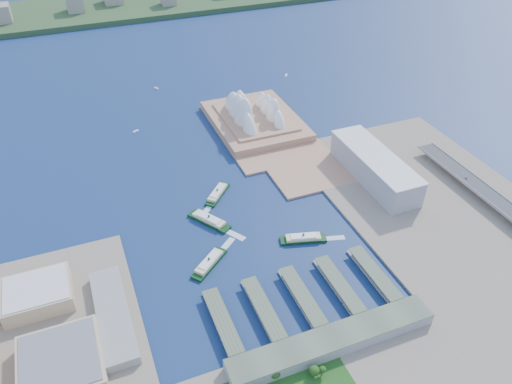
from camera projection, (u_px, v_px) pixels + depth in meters
name	position (u px, v px, depth m)	size (l,w,h in m)	color
ground	(261.00, 256.00, 552.70)	(3000.00, 3000.00, 0.00)	#101F4E
east_land	(466.00, 230.00, 586.15)	(240.00, 500.00, 3.00)	gray
peninsula	(261.00, 129.00, 777.82)	(135.00, 220.00, 3.00)	#A87A5C
far_shore	(116.00, 7.00, 1280.09)	(2200.00, 260.00, 12.00)	#2D4926
opera_house	(255.00, 107.00, 773.83)	(134.00, 180.00, 58.00)	white
toaster_building	(374.00, 167.00, 658.37)	(45.00, 155.00, 35.00)	#94949A
west_buildings	(16.00, 374.00, 416.05)	(200.00, 280.00, 27.00)	#A37F51
ferry_wharves	(302.00, 298.00, 498.17)	(184.00, 90.00, 9.30)	#4C5944
terminal_building	(333.00, 341.00, 451.13)	(200.00, 28.00, 12.00)	gray
ferry_a	(209.00, 219.00, 596.15)	(14.52, 57.05, 10.79)	#0D3414
ferry_b	(217.00, 192.00, 639.99)	(13.21, 51.90, 9.81)	#0D3414
ferry_c	(209.00, 261.00, 538.61)	(13.59, 53.39, 10.10)	#0D3414
ferry_d	(303.00, 237.00, 570.32)	(13.50, 53.05, 10.03)	#0D3414
boat_b	(136.00, 131.00, 774.45)	(3.25, 9.29, 2.51)	white
boat_c	(286.00, 75.00, 946.30)	(3.36, 11.53, 2.59)	white
boat_e	(156.00, 88.00, 900.27)	(3.02, 9.50, 2.33)	white
car_c	(466.00, 178.00, 646.71)	(1.65, 4.06, 1.18)	slate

